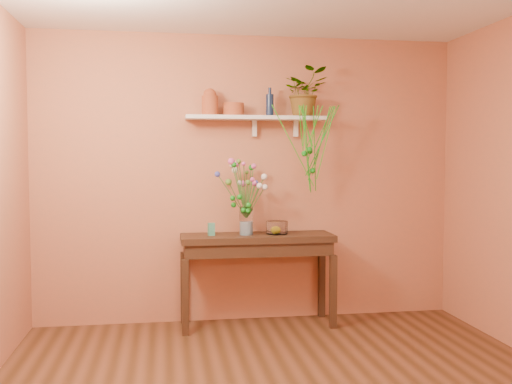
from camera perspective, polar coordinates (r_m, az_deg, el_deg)
name	(u,v)px	position (r m, az deg, el deg)	size (l,w,h in m)	color
room	(296,190)	(3.55, 3.93, 0.17)	(4.04, 4.04, 2.70)	brown
sideboard	(257,248)	(5.34, 0.13, -5.52)	(1.39, 0.45, 0.85)	#3D2A19
wall_shelf	(257,118)	(5.41, 0.09, 7.26)	(1.30, 0.24, 0.19)	white
terracotta_jug	(210,102)	(5.35, -4.57, 8.79)	(0.17, 0.17, 0.25)	#9B4A2E
terracotta_pot	(234,109)	(5.39, -2.23, 8.13)	(0.19, 0.19, 0.12)	#9B4A2E
blue_bottle	(270,105)	(5.43, 1.37, 8.61)	(0.07, 0.07, 0.26)	#12203D
spider_plant	(305,92)	(5.49, 4.83, 9.77)	(0.40, 0.35, 0.45)	#188219
plant_fronds	(311,148)	(5.31, 5.40, 4.36)	(0.60, 0.28, 0.79)	#188219
glass_vase	(246,223)	(5.29, -0.96, -3.06)	(0.12, 0.12, 0.26)	white
bouquet	(244,182)	(5.26, -1.17, 0.95)	(0.47, 0.46, 0.55)	#386B28
glass_bowl	(277,228)	(5.35, 2.09, -3.58)	(0.20, 0.20, 0.12)	white
lemon	(276,230)	(5.33, 1.99, -3.75)	(0.07, 0.07, 0.07)	gold
carton	(211,229)	(5.26, -4.43, -3.68)	(0.06, 0.04, 0.12)	teal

